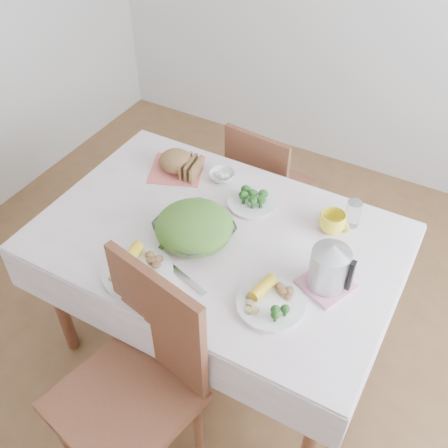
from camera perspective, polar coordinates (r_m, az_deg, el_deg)
The scene contains 18 objects.
floor at distance 2.79m, azimuth -0.57°, elevation -12.50°, with size 3.60×3.60×0.00m, color brown.
dining_table at distance 2.48m, azimuth -0.63°, elevation -7.62°, with size 1.40×0.90×0.75m, color brown.
tablecloth at distance 2.20m, azimuth -0.71°, elevation -1.35°, with size 1.50×1.00×0.01m, color white.
chair_near at distance 2.10m, azimuth -10.74°, elevation -18.95°, with size 0.47×0.47×1.03m, color brown.
chair_far at distance 2.96m, azimuth 5.14°, elevation 4.67°, with size 0.39×0.39×0.86m, color brown.
salad_bowl at distance 2.16m, azimuth -3.23°, elevation -0.81°, with size 0.31×0.31×0.07m, color white.
dinner_plate_left at distance 2.07m, azimuth -9.35°, elevation -5.23°, with size 0.28×0.28×0.02m, color white.
dinner_plate_right at distance 1.95m, azimuth 5.08°, elevation -8.66°, with size 0.26×0.26×0.02m, color white.
broccoli_plate at distance 2.34m, azimuth 3.11°, elevation 2.31°, with size 0.22×0.22×0.02m, color beige.
napkin at distance 2.55m, azimuth -5.18°, elevation 5.94°, with size 0.25×0.25×0.00m, color #E06459.
bread_loaf at distance 2.52m, azimuth -5.25°, elevation 6.95°, with size 0.16×0.16×0.10m, color brown.
fruit_bowl at distance 2.47m, azimuth -0.22°, elevation 5.26°, with size 0.12×0.12×0.04m, color white.
yellow_mug at distance 2.24m, azimuth 11.70°, elevation 0.18°, with size 0.11×0.11×0.09m, color yellow.
glass_tumbler at distance 2.27m, azimuth 13.88°, elevation 1.19°, with size 0.06×0.06×0.12m, color white.
pink_tray at distance 2.04m, azimuth 11.02°, elevation -6.44°, with size 0.17×0.17×0.01m, color pink.
electric_kettle at distance 1.96m, azimuth 11.46°, elevation -4.30°, with size 0.15×0.15×0.20m, color #B2B5BA.
fork_left at distance 2.19m, azimuth -6.37°, elevation -1.78°, with size 0.02×0.20×0.00m, color silver.
knife at distance 2.04m, azimuth -4.14°, elevation -5.98°, with size 0.02×0.22×0.00m, color silver.
Camera 1 is at (0.79, -1.36, 2.30)m, focal length 42.00 mm.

